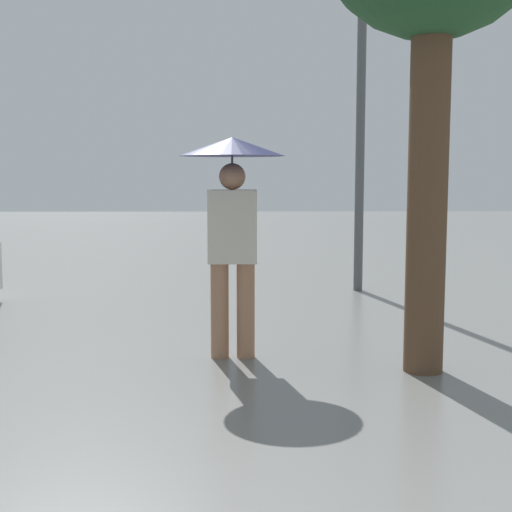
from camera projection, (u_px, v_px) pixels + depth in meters
name	position (u px, v px, depth m)	size (l,w,h in m)	color
pedestrian	(232.00, 197.00, 6.11)	(0.91, 0.91, 1.92)	#9E7051
street_lamp	(361.00, 97.00, 9.58)	(0.27, 0.27, 4.45)	#515456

